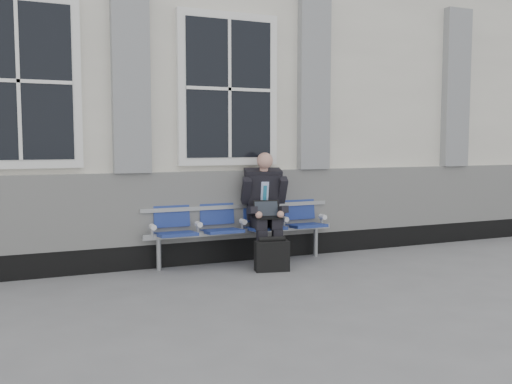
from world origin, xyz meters
name	(u,v)px	position (x,y,z in m)	size (l,w,h in m)	color
ground	(246,290)	(0.00, 0.00, 0.00)	(70.00, 70.00, 0.00)	slate
station_building	(162,101)	(-0.02, 3.47, 2.22)	(14.40, 4.40, 4.49)	silver
bench	(241,221)	(0.47, 1.32, 0.55)	(2.60, 0.47, 0.91)	#9EA0A3
businessman	(265,204)	(0.75, 1.19, 0.78)	(0.62, 0.83, 1.44)	black
briefcase	(272,255)	(0.64, 0.72, 0.20)	(0.44, 0.26, 0.43)	black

